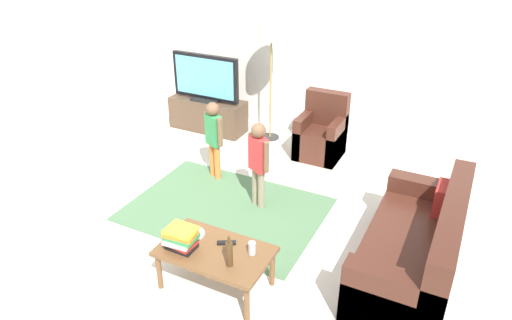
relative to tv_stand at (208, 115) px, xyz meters
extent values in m
plane|color=beige|center=(1.70, -2.30, -0.24)|extent=(7.80, 7.80, 0.00)
cube|color=silver|center=(1.70, 0.70, 1.11)|extent=(6.00, 0.12, 2.70)
cube|color=silver|center=(-1.30, -2.30, 1.11)|extent=(0.12, 6.00, 2.70)
cube|color=#4C724C|center=(1.39, -1.86, -0.24)|extent=(2.20, 1.60, 0.01)
cube|color=#4C3828|center=(0.00, 0.00, 0.01)|extent=(1.20, 0.44, 0.50)
cube|color=black|center=(0.00, -0.05, -0.14)|extent=(1.10, 0.32, 0.03)
cube|color=black|center=(0.00, -0.02, 0.27)|extent=(0.44, 0.28, 0.03)
cube|color=black|center=(0.00, -0.02, 0.63)|extent=(1.10, 0.07, 0.68)
cube|color=#59B2D8|center=(0.00, -0.06, 0.63)|extent=(1.00, 0.01, 0.58)
cube|color=#472319|center=(3.47, -2.01, -0.03)|extent=(0.80, 1.80, 0.42)
cube|color=#472319|center=(3.77, -2.01, 0.19)|extent=(0.20, 1.80, 0.86)
cube|color=#472319|center=(3.47, -2.81, 0.06)|extent=(0.80, 0.20, 0.60)
cube|color=#472319|center=(3.47, -1.21, 0.06)|extent=(0.80, 0.20, 0.60)
cube|color=#B22823|center=(3.62, -1.46, 0.32)|extent=(0.10, 0.32, 0.32)
cube|color=#472319|center=(1.89, -0.10, -0.03)|extent=(0.60, 0.60, 0.42)
cube|color=#472319|center=(1.89, 0.12, 0.21)|extent=(0.60, 0.16, 0.90)
cube|color=#472319|center=(1.65, -0.10, 0.06)|extent=(0.12, 0.60, 0.60)
cube|color=#472319|center=(2.13, -0.10, 0.06)|extent=(0.12, 0.60, 0.60)
cylinder|color=#262626|center=(1.01, 0.15, -0.23)|extent=(0.28, 0.28, 0.02)
cylinder|color=#99844C|center=(1.01, 0.15, 0.52)|extent=(0.03, 0.03, 1.50)
cylinder|color=silver|center=(1.01, 0.15, 1.40)|extent=(0.36, 0.36, 0.28)
cylinder|color=orange|center=(0.83, -1.23, -0.01)|extent=(0.08, 0.08, 0.47)
cylinder|color=orange|center=(0.93, -1.27, -0.01)|extent=(0.08, 0.08, 0.47)
cube|color=#338C4C|center=(0.88, -1.25, 0.42)|extent=(0.25, 0.21, 0.40)
sphere|color=brown|center=(0.88, -1.25, 0.70)|extent=(0.17, 0.17, 0.17)
cylinder|color=brown|center=(0.75, -1.19, 0.44)|extent=(0.06, 0.06, 0.36)
cylinder|color=brown|center=(1.01, -1.31, 0.44)|extent=(0.06, 0.06, 0.36)
cylinder|color=gray|center=(1.63, -1.58, -0.01)|extent=(0.08, 0.08, 0.47)
cylinder|color=gray|center=(1.73, -1.63, -0.01)|extent=(0.08, 0.08, 0.47)
cube|color=red|center=(1.68, -1.60, 0.43)|extent=(0.26, 0.21, 0.41)
sphere|color=brown|center=(1.68, -1.60, 0.72)|extent=(0.17, 0.17, 0.17)
cylinder|color=brown|center=(1.55, -1.54, 0.45)|extent=(0.06, 0.06, 0.36)
cylinder|color=brown|center=(1.81, -1.67, 0.45)|extent=(0.06, 0.06, 0.36)
cube|color=brown|center=(1.95, -3.00, 0.16)|extent=(1.00, 0.60, 0.04)
cylinder|color=brown|center=(1.50, -3.25, -0.05)|extent=(0.05, 0.05, 0.38)
cylinder|color=brown|center=(2.40, -3.25, -0.05)|extent=(0.05, 0.05, 0.38)
cylinder|color=brown|center=(1.50, -2.75, -0.05)|extent=(0.05, 0.05, 0.38)
cylinder|color=brown|center=(2.40, -2.75, -0.05)|extent=(0.05, 0.05, 0.38)
cube|color=black|center=(1.67, -3.11, 0.20)|extent=(0.25, 0.18, 0.04)
cube|color=red|center=(1.68, -3.12, 0.24)|extent=(0.24, 0.20, 0.04)
cube|color=white|center=(1.67, -3.12, 0.27)|extent=(0.26, 0.23, 0.03)
cube|color=#388C4C|center=(1.68, -3.11, 0.31)|extent=(0.28, 0.21, 0.04)
cube|color=orange|center=(1.68, -3.13, 0.35)|extent=(0.29, 0.21, 0.04)
cube|color=yellow|center=(1.68, -3.11, 0.38)|extent=(0.26, 0.22, 0.02)
cylinder|color=#4C3319|center=(2.17, -3.12, 0.29)|extent=(0.06, 0.06, 0.24)
cylinder|color=#4C3319|center=(2.17, -3.12, 0.44)|extent=(0.02, 0.02, 0.06)
cube|color=black|center=(2.00, -2.88, 0.19)|extent=(0.17, 0.12, 0.02)
cylinder|color=silver|center=(2.27, -2.90, 0.24)|extent=(0.07, 0.07, 0.12)
cylinder|color=white|center=(1.65, -2.90, 0.18)|extent=(0.22, 0.22, 0.02)
cube|color=silver|center=(1.67, -2.90, 0.19)|extent=(0.15, 0.02, 0.01)
camera|label=1|loc=(3.78, -5.81, 2.84)|focal=33.19mm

